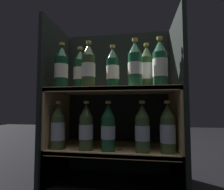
{
  "coord_description": "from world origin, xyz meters",
  "views": [
    {
      "loc": [
        0.15,
        -0.82,
        0.42
      ],
      "look_at": [
        0.0,
        0.11,
        0.48
      ],
      "focal_mm": 28.0,
      "sensor_mm": 36.0,
      "label": 1
    }
  ],
  "objects": [
    {
      "name": "bottle_upper_front_2",
      "position": [
        0.13,
        0.06,
        0.63
      ],
      "size": [
        0.07,
        0.07,
        0.25
      ],
      "color": "#1E5638",
      "rests_on": "shelf_upper"
    },
    {
      "name": "bottle_upper_front_0",
      "position": [
        -0.27,
        0.06,
        0.63
      ],
      "size": [
        0.07,
        0.07,
        0.25
      ],
      "color": "#144228",
      "rests_on": "shelf_upper"
    },
    {
      "name": "bottle_lower_front_2",
      "position": [
        -0.01,
        0.06,
        0.31
      ],
      "size": [
        0.07,
        0.07,
        0.25
      ],
      "color": "#194C2D",
      "rests_on": "shelf_lower"
    },
    {
      "name": "bottle_upper_front_1",
      "position": [
        -0.12,
        0.06,
        0.63
      ],
      "size": [
        0.07,
        0.07,
        0.25
      ],
      "color": "#384C28",
      "rests_on": "shelf_upper"
    },
    {
      "name": "fridge_back_wall",
      "position": [
        0.0,
        0.33,
        0.45
      ],
      "size": [
        0.72,
        0.02,
        0.91
      ],
      "primitive_type": "cube",
      "color": "black",
      "rests_on": "ground_plane"
    },
    {
      "name": "bottle_upper_back_2",
      "position": [
        0.19,
        0.14,
        0.63
      ],
      "size": [
        0.07,
        0.07,
        0.25
      ],
      "color": "#384C28",
      "rests_on": "shelf_upper"
    },
    {
      "name": "bottle_lower_front_1",
      "position": [
        -0.13,
        0.06,
        0.31
      ],
      "size": [
        0.07,
        0.07,
        0.25
      ],
      "color": "#384C28",
      "rests_on": "shelf_lower"
    },
    {
      "name": "fridge_side_left",
      "position": [
        -0.35,
        0.16,
        0.45
      ],
      "size": [
        0.02,
        0.36,
        0.91
      ],
      "primitive_type": "cube",
      "color": "black",
      "rests_on": "ground_plane"
    },
    {
      "name": "shelf_upper",
      "position": [
        0.0,
        0.15,
        0.39
      ],
      "size": [
        0.68,
        0.32,
        0.52
      ],
      "color": "tan",
      "rests_on": "ground_plane"
    },
    {
      "name": "bottle_lower_front_3",
      "position": [
        0.16,
        0.06,
        0.31
      ],
      "size": [
        0.07,
        0.07,
        0.25
      ],
      "color": "#384C28",
      "rests_on": "shelf_lower"
    },
    {
      "name": "bottle_upper_back_0",
      "position": [
        -0.19,
        0.14,
        0.63
      ],
      "size": [
        0.07,
        0.07,
        0.25
      ],
      "color": "#194C2D",
      "rests_on": "shelf_upper"
    },
    {
      "name": "bottle_lower_front_4",
      "position": [
        0.28,
        0.06,
        0.31
      ],
      "size": [
        0.07,
        0.07,
        0.25
      ],
      "color": "#384C28",
      "rests_on": "shelf_lower"
    },
    {
      "name": "shelf_lower",
      "position": [
        0.0,
        0.15,
        0.17
      ],
      "size": [
        0.68,
        0.32,
        0.2
      ],
      "color": "tan",
      "rests_on": "ground_plane"
    },
    {
      "name": "bottle_upper_back_1",
      "position": [
        0.0,
        0.14,
        0.63
      ],
      "size": [
        0.07,
        0.07,
        0.25
      ],
      "color": "#144228",
      "rests_on": "shelf_upper"
    },
    {
      "name": "bottle_upper_front_3",
      "position": [
        0.25,
        0.06,
        0.63
      ],
      "size": [
        0.07,
        0.07,
        0.25
      ],
      "color": "#1E5638",
      "rests_on": "shelf_upper"
    },
    {
      "name": "fridge_side_right",
      "position": [
        0.35,
        0.16,
        0.45
      ],
      "size": [
        0.02,
        0.36,
        0.91
      ],
      "primitive_type": "cube",
      "color": "black",
      "rests_on": "ground_plane"
    },
    {
      "name": "bottle_lower_front_0",
      "position": [
        -0.28,
        0.06,
        0.31
      ],
      "size": [
        0.07,
        0.07,
        0.25
      ],
      "color": "#384C28",
      "rests_on": "shelf_lower"
    }
  ]
}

